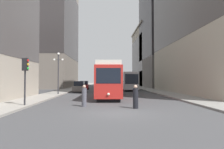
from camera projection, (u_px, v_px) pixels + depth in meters
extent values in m
plane|color=#424244|center=(119.00, 113.00, 11.74)|extent=(200.00, 200.00, 0.00)
cube|color=gray|center=(78.00, 87.00, 51.40)|extent=(3.09, 120.00, 0.15)
cube|color=gray|center=(137.00, 87.00, 52.01)|extent=(3.09, 120.00, 0.15)
cube|color=black|center=(109.00, 95.00, 23.26)|extent=(2.45, 12.05, 0.35)
cube|color=red|center=(109.00, 81.00, 23.31)|extent=(2.86, 13.10, 3.10)
cube|color=black|center=(109.00, 76.00, 23.33)|extent=(2.88, 12.58, 1.08)
cube|color=silver|center=(109.00, 67.00, 23.36)|extent=(2.65, 12.83, 0.44)
cube|color=black|center=(108.00, 76.00, 16.82)|extent=(2.21, 0.12, 1.40)
sphere|color=#F2EACC|center=(108.00, 94.00, 16.71)|extent=(0.24, 0.24, 0.24)
cube|color=black|center=(127.00, 89.00, 37.43)|extent=(2.35, 10.34, 0.35)
cube|color=#B7B7BA|center=(127.00, 81.00, 37.48)|extent=(2.75, 11.25, 3.10)
cube|color=black|center=(127.00, 78.00, 37.49)|extent=(2.77, 10.80, 1.30)
cube|color=black|center=(132.00, 79.00, 31.91)|extent=(2.31, 0.12, 1.71)
cylinder|color=black|center=(80.00, 88.00, 38.55)|extent=(0.21, 0.65, 0.64)
cylinder|color=black|center=(81.00, 88.00, 41.46)|extent=(0.21, 0.65, 0.64)
cylinder|color=black|center=(88.00, 88.00, 38.69)|extent=(0.21, 0.65, 0.64)
cylinder|color=black|center=(89.00, 88.00, 41.60)|extent=(0.21, 0.65, 0.64)
cube|color=maroon|center=(84.00, 87.00, 40.08)|extent=(2.01, 4.78, 0.84)
cube|color=black|center=(84.00, 83.00, 40.22)|extent=(1.70, 2.66, 0.80)
cylinder|color=black|center=(73.00, 90.00, 30.95)|extent=(0.19, 0.64, 0.64)
cylinder|color=black|center=(76.00, 89.00, 33.95)|extent=(0.19, 0.64, 0.64)
cylinder|color=black|center=(84.00, 90.00, 31.04)|extent=(0.19, 0.64, 0.64)
cylinder|color=black|center=(85.00, 89.00, 34.04)|extent=(0.19, 0.64, 0.64)
cube|color=slate|center=(79.00, 88.00, 32.50)|extent=(1.88, 4.89, 0.84)
cube|color=black|center=(79.00, 83.00, 32.65)|extent=(1.63, 2.70, 0.80)
cylinder|color=#4C4C56|center=(84.00, 97.00, 14.68)|extent=(0.38, 0.38, 1.44)
sphere|color=tan|center=(84.00, 87.00, 14.70)|extent=(0.26, 0.26, 0.26)
cylinder|color=black|center=(136.00, 98.00, 13.67)|extent=(0.38, 0.38, 1.46)
sphere|color=tan|center=(136.00, 87.00, 13.69)|extent=(0.26, 0.26, 0.26)
cylinder|color=#232328|center=(25.00, 82.00, 14.38)|extent=(0.12, 0.12, 3.58)
cube|color=black|center=(25.00, 64.00, 14.42)|extent=(0.36, 0.36, 0.95)
sphere|color=red|center=(28.00, 60.00, 14.43)|extent=(0.18, 0.18, 0.18)
sphere|color=gold|center=(28.00, 64.00, 14.42)|extent=(0.18, 0.18, 0.18)
sphere|color=green|center=(28.00, 68.00, 14.41)|extent=(0.18, 0.18, 0.18)
cylinder|color=#333338|center=(58.00, 75.00, 25.45)|extent=(0.16, 0.16, 5.27)
sphere|color=white|center=(58.00, 54.00, 25.53)|extent=(0.36, 0.36, 0.36)
sphere|color=white|center=(54.00, 60.00, 25.48)|extent=(0.31, 0.31, 0.31)
sphere|color=white|center=(62.00, 60.00, 25.52)|extent=(0.31, 0.31, 0.31)
cube|color=#333338|center=(58.00, 60.00, 25.50)|extent=(1.10, 0.06, 0.06)
cube|color=slate|center=(49.00, 30.00, 51.00)|extent=(12.78, 21.58, 30.95)
cube|color=#3D3838|center=(49.00, 25.00, 51.04)|extent=(12.82, 21.62, 18.57)
cube|color=slate|center=(167.00, 31.00, 50.38)|extent=(12.40, 15.58, 30.40)
cube|color=#383538|center=(167.00, 25.00, 50.42)|extent=(12.44, 15.62, 18.24)
cube|color=#B2A893|center=(152.00, 58.00, 63.12)|extent=(10.73, 19.49, 18.48)
cube|color=#595451|center=(152.00, 56.00, 63.15)|extent=(10.77, 19.53, 11.09)
cube|color=gray|center=(152.00, 30.00, 63.38)|extent=(11.33, 20.09, 0.50)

